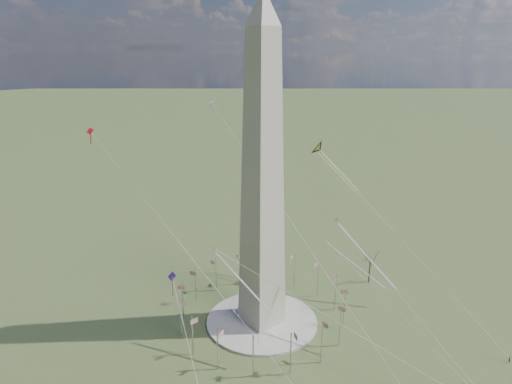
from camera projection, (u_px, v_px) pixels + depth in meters
ground at (262, 322)px, 148.60m from camera, size 2000.00×2000.00×0.00m
plaza at (262, 321)px, 148.47m from camera, size 36.00×36.00×0.80m
washington_monument at (262, 181)px, 134.11m from camera, size 15.56×15.56×100.00m
flagpole_ring at (262, 302)px, 146.40m from camera, size 54.40×54.40×13.00m
tree_near at (371, 257)px, 170.73m from camera, size 8.34×8.34×14.60m
person_east at (509, 360)px, 129.24m from camera, size 0.78×0.72×1.78m
kite_delta_black at (320, 151)px, 169.45m from camera, size 7.58×19.95×16.33m
kite_diamond_purple at (172, 279)px, 134.48m from camera, size 1.47×2.67×8.32m
kite_streamer_left at (356, 243)px, 134.21m from camera, size 2.47×22.51×15.45m
kite_streamer_mid at (235, 272)px, 128.74m from camera, size 6.62×22.41×15.62m
kite_streamer_right at (346, 257)px, 157.95m from camera, size 11.59×20.48×15.41m
kite_small_red at (90, 133)px, 137.72m from camera, size 1.80×1.76×5.15m
kite_small_white at (212, 103)px, 171.84m from camera, size 1.12×1.89×4.49m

